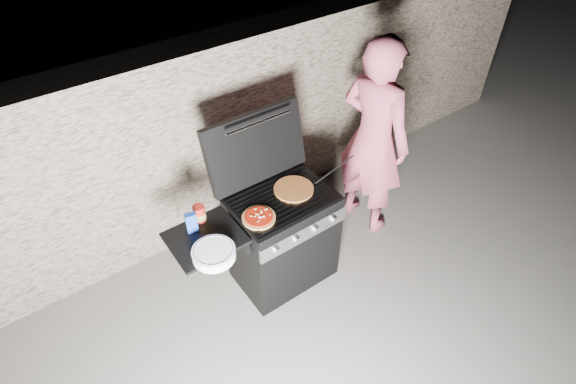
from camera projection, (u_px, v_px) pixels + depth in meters
ground at (283, 273)px, 4.04m from camera, size 50.00×50.00×0.00m
stone_wall at (216, 136)px, 4.08m from camera, size 8.00×0.35×1.80m
gas_grill at (258, 252)px, 3.63m from camera, size 1.34×0.79×0.91m
pizza_topped at (259, 217)px, 3.26m from camera, size 0.32×0.32×0.03m
pizza_plain at (294, 189)px, 3.50m from camera, size 0.35×0.35×0.02m
sauce_jar at (199, 213)px, 3.23m from camera, size 0.11×0.11×0.13m
blue_carton at (191, 223)px, 3.14m from camera, size 0.08×0.06×0.16m
plate_stack at (214, 253)px, 2.99m from camera, size 0.37×0.37×0.07m
person at (373, 140)px, 3.94m from camera, size 0.56×0.76×1.91m
tongs at (335, 169)px, 3.63m from camera, size 0.43×0.04×0.09m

